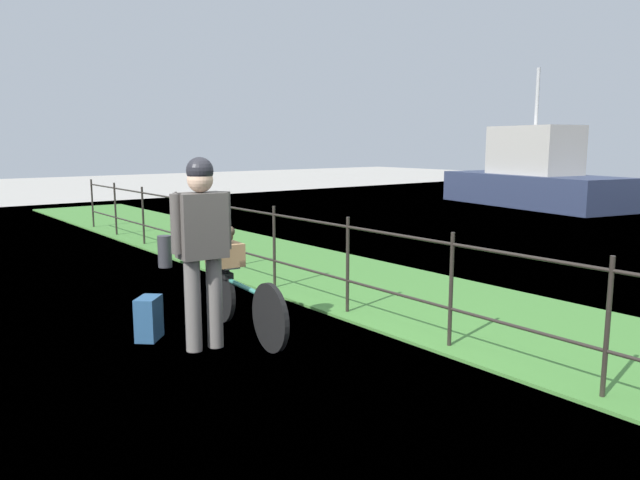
{
  "coord_description": "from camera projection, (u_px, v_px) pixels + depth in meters",
  "views": [
    {
      "loc": [
        4.04,
        -2.19,
        1.8
      ],
      "look_at": [
        -0.37,
        1.26,
        0.9
      ],
      "focal_mm": 34.05,
      "sensor_mm": 36.0,
      "label": 1
    }
  ],
  "objects": [
    {
      "name": "ground_plane",
      "position": [
        223.0,
        375.0,
        4.76
      ],
      "size": [
        60.0,
        60.0,
        0.0
      ],
      "primitive_type": "plane",
      "color": "#B2ADA3"
    },
    {
      "name": "grass_strip",
      "position": [
        461.0,
        311.0,
        6.51
      ],
      "size": [
        27.0,
        2.4,
        0.03
      ],
      "primitive_type": "cube",
      "color": "#478438",
      "rests_on": "ground"
    },
    {
      "name": "iron_fence",
      "position": [
        395.0,
        270.0,
        5.81
      ],
      "size": [
        18.04,
        0.04,
        1.04
      ],
      "color": "#28231E",
      "rests_on": "ground"
    },
    {
      "name": "bicycle_main",
      "position": [
        243.0,
        301.0,
        5.69
      ],
      "size": [
        1.67,
        0.24,
        0.61
      ],
      "color": "black",
      "rests_on": "ground"
    },
    {
      "name": "wooden_crate",
      "position": [
        225.0,
        254.0,
        5.96
      ],
      "size": [
        0.4,
        0.31,
        0.22
      ],
      "primitive_type": "cube",
      "rotation": [
        0.0,
        0.0,
        -0.1
      ],
      "color": "#A87F51",
      "rests_on": "bicycle_main"
    },
    {
      "name": "terrier_dog",
      "position": [
        225.0,
        235.0,
        5.91
      ],
      "size": [
        0.32,
        0.17,
        0.18
      ],
      "color": "#4C3D2D",
      "rests_on": "wooden_crate"
    },
    {
      "name": "cyclist_person",
      "position": [
        202.0,
        237.0,
        5.21
      ],
      "size": [
        0.3,
        0.54,
        1.68
      ],
      "color": "slate",
      "rests_on": "ground"
    },
    {
      "name": "backpack_on_paving",
      "position": [
        149.0,
        318.0,
        5.59
      ],
      "size": [
        0.33,
        0.32,
        0.4
      ],
      "primitive_type": "cube",
      "rotation": [
        0.0,
        0.0,
        5.53
      ],
      "color": "#28517A",
      "rests_on": "ground"
    },
    {
      "name": "mooring_bollard",
      "position": [
        165.0,
        252.0,
        8.83
      ],
      "size": [
        0.2,
        0.2,
        0.47
      ],
      "primitive_type": "cylinder",
      "color": "#38383D",
      "rests_on": "ground"
    },
    {
      "name": "moored_boat_mid",
      "position": [
        533.0,
        177.0,
        17.41
      ],
      "size": [
        5.82,
        3.11,
        3.87
      ],
      "color": "#2D3856",
      "rests_on": "ground"
    }
  ]
}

